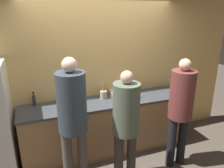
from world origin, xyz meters
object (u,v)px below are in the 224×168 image
(cup_blue, at_px, (177,90))
(potted_plant, at_px, (68,93))
(fruit_bowl, at_px, (119,92))
(person_center, at_px, (126,119))
(utensil_crock, at_px, (103,94))
(bottle_dark, at_px, (34,100))
(person_left, at_px, (72,114))
(person_right, at_px, (181,105))
(bottle_red, at_px, (138,88))
(cup_white, at_px, (136,96))

(cup_blue, relative_size, potted_plant, 0.36)
(fruit_bowl, bearing_deg, person_center, -107.47)
(person_center, relative_size, utensil_crock, 5.93)
(person_center, bearing_deg, bottle_dark, 137.54)
(person_left, relative_size, utensil_crock, 6.61)
(person_left, relative_size, person_center, 1.11)
(person_right, bearing_deg, bottle_red, 104.36)
(person_left, bearing_deg, cup_white, 26.26)
(utensil_crock, distance_m, cup_white, 0.56)
(person_right, relative_size, fruit_bowl, 4.88)
(bottle_red, bearing_deg, cup_blue, -21.01)
(person_left, relative_size, fruit_bowl, 5.21)
(person_right, height_order, bottle_red, person_right)
(person_left, xyz_separation_m, cup_white, (1.19, 0.59, -0.14))
(person_left, distance_m, bottle_red, 1.58)
(person_center, xyz_separation_m, cup_blue, (1.33, 0.72, -0.01))
(person_left, height_order, potted_plant, person_left)
(person_center, bearing_deg, potted_plant, 119.19)
(bottle_red, relative_size, cup_white, 2.01)
(bottle_red, bearing_deg, person_center, -124.64)
(fruit_bowl, height_order, utensil_crock, utensil_crock)
(person_left, bearing_deg, cup_blue, 16.00)
(fruit_bowl, bearing_deg, bottle_red, -1.92)
(person_center, bearing_deg, cup_blue, 28.45)
(person_right, bearing_deg, fruit_bowl, 122.73)
(person_right, xyz_separation_m, fruit_bowl, (-0.60, 0.93, -0.05))
(person_right, distance_m, fruit_bowl, 1.10)
(fruit_bowl, xyz_separation_m, cup_blue, (1.02, -0.26, -0.00))
(person_right, height_order, cup_blue, person_right)
(person_right, relative_size, cup_white, 18.44)
(person_left, xyz_separation_m, utensil_crock, (0.66, 0.76, -0.11))
(utensil_crock, bearing_deg, person_left, -130.90)
(cup_white, relative_size, cup_blue, 1.13)
(person_center, distance_m, person_right, 0.91)
(bottle_red, bearing_deg, potted_plant, 176.68)
(fruit_bowl, xyz_separation_m, utensil_crock, (-0.32, -0.07, 0.03))
(fruit_bowl, bearing_deg, cup_white, -49.98)
(person_left, height_order, person_center, person_left)
(utensil_crock, bearing_deg, potted_plant, 167.02)
(cup_blue, bearing_deg, cup_white, 178.99)
(bottle_dark, bearing_deg, person_center, -42.46)
(utensil_crock, distance_m, potted_plant, 0.59)
(bottle_dark, relative_size, potted_plant, 0.97)
(person_center, xyz_separation_m, potted_plant, (-0.58, 1.04, 0.08))
(person_right, bearing_deg, cup_blue, 57.51)
(fruit_bowl, xyz_separation_m, potted_plant, (-0.89, 0.06, 0.08))
(fruit_bowl, height_order, bottle_red, bottle_red)
(person_right, bearing_deg, bottle_dark, 154.54)
(person_center, xyz_separation_m, fruit_bowl, (0.31, 0.98, -0.01))
(bottle_red, xyz_separation_m, cup_blue, (0.66, -0.25, -0.03))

